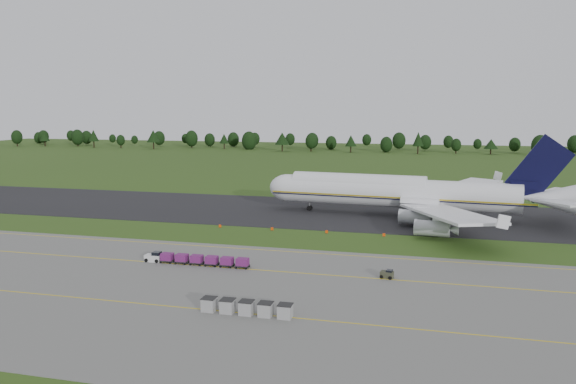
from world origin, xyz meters
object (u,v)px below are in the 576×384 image
(aircraft, at_px, (403,193))
(baggage_train, at_px, (195,259))
(uld_row, at_px, (246,308))
(utility_cart, at_px, (387,275))
(edge_markers, at_px, (299,230))

(aircraft, relative_size, baggage_train, 3.94)
(baggage_train, relative_size, uld_row, 1.55)
(baggage_train, xyz_separation_m, uld_row, (14.86, -18.74, 0.01))
(aircraft, xyz_separation_m, uld_row, (-15.05, -68.17, -4.63))
(utility_cart, bearing_deg, aircraft, 90.21)
(aircraft, distance_m, utility_cart, 49.52)
(utility_cart, relative_size, uld_row, 0.18)
(aircraft, relative_size, utility_cart, 34.37)
(uld_row, bearing_deg, baggage_train, 128.41)
(aircraft, bearing_deg, baggage_train, -121.18)
(utility_cart, distance_m, uld_row, 24.28)
(baggage_train, bearing_deg, edge_markers, 69.10)
(aircraft, relative_size, edge_markers, 2.01)
(uld_row, bearing_deg, aircraft, 77.55)
(utility_cart, relative_size, edge_markers, 0.06)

